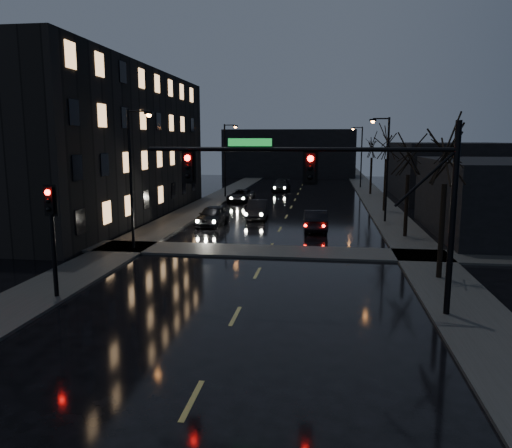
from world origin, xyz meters
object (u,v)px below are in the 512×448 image
(oncoming_car_b, at_px, (257,209))
(oncoming_car_d, at_px, (281,186))
(oncoming_car_a, at_px, (212,216))
(oncoming_car_c, at_px, (241,196))
(lead_car, at_px, (315,220))

(oncoming_car_b, distance_m, oncoming_car_d, 21.67)
(oncoming_car_a, xyz_separation_m, oncoming_car_c, (-0.24, 14.19, -0.09))
(oncoming_car_b, relative_size, lead_car, 1.01)
(oncoming_car_c, height_order, oncoming_car_d, oncoming_car_d)
(lead_car, bearing_deg, oncoming_car_a, -11.12)
(oncoming_car_a, relative_size, oncoming_car_d, 0.88)
(oncoming_car_b, distance_m, oncoming_car_c, 10.82)
(oncoming_car_c, bearing_deg, lead_car, -57.91)
(oncoming_car_a, height_order, lead_car, same)
(oncoming_car_a, relative_size, lead_car, 0.97)
(oncoming_car_c, height_order, lead_car, lead_car)
(oncoming_car_d, bearing_deg, oncoming_car_c, -103.43)
(oncoming_car_b, height_order, oncoming_car_d, oncoming_car_b)
(oncoming_car_a, xyz_separation_m, oncoming_car_b, (2.88, 3.82, 0.00))
(oncoming_car_b, xyz_separation_m, oncoming_car_d, (0.03, 21.67, -0.03))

